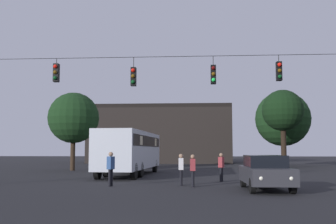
{
  "coord_description": "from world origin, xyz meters",
  "views": [
    {
      "loc": [
        1.42,
        -7.1,
        1.74
      ],
      "look_at": [
        -0.07,
        15.28,
        3.89
      ],
      "focal_mm": 42.81,
      "sensor_mm": 36.0,
      "label": 1
    }
  ],
  "objects_px": {
    "car_near_right": "(265,172)",
    "pedestrian_near_bus": "(111,167)",
    "car_far_left": "(136,160)",
    "pedestrian_crossing_left": "(181,168)",
    "pedestrian_crossing_right": "(193,169)",
    "pedestrian_crossing_center": "(221,166)",
    "tree_behind_building": "(283,111)",
    "city_bus": "(131,148)",
    "tree_left_silhouette": "(283,119)",
    "tree_right_far": "(74,118)"
  },
  "relations": [
    {
      "from": "car_far_left",
      "to": "pedestrian_crossing_center",
      "type": "xyz_separation_m",
      "value": [
        7.04,
        -15.33,
        0.09
      ]
    },
    {
      "from": "city_bus",
      "to": "pedestrian_crossing_right",
      "type": "relative_size",
      "value": 7.23
    },
    {
      "from": "tree_behind_building",
      "to": "pedestrian_crossing_right",
      "type": "bearing_deg",
      "value": -112.75
    },
    {
      "from": "tree_left_silhouette",
      "to": "tree_right_far",
      "type": "distance_m",
      "value": 24.19
    },
    {
      "from": "city_bus",
      "to": "tree_left_silhouette",
      "type": "xyz_separation_m",
      "value": [
        14.64,
        18.75,
        3.47
      ]
    },
    {
      "from": "car_far_left",
      "to": "pedestrian_crossing_left",
      "type": "xyz_separation_m",
      "value": [
        4.88,
        -18.06,
        0.08
      ]
    },
    {
      "from": "pedestrian_near_bus",
      "to": "tree_right_far",
      "type": "height_order",
      "value": "tree_right_far"
    },
    {
      "from": "pedestrian_crossing_left",
      "to": "tree_behind_building",
      "type": "xyz_separation_m",
      "value": [
        9.55,
        20.66,
        4.81
      ]
    },
    {
      "from": "city_bus",
      "to": "tree_behind_building",
      "type": "height_order",
      "value": "tree_behind_building"
    },
    {
      "from": "pedestrian_crossing_right",
      "to": "car_near_right",
      "type": "bearing_deg",
      "value": -22.79
    },
    {
      "from": "pedestrian_crossing_center",
      "to": "pedestrian_crossing_left",
      "type": "bearing_deg",
      "value": -128.47
    },
    {
      "from": "car_near_right",
      "to": "pedestrian_near_bus",
      "type": "relative_size",
      "value": 2.63
    },
    {
      "from": "car_far_left",
      "to": "tree_behind_building",
      "type": "xyz_separation_m",
      "value": [
        14.43,
        2.6,
        4.88
      ]
    },
    {
      "from": "pedestrian_crossing_center",
      "to": "car_far_left",
      "type": "bearing_deg",
      "value": 114.67
    },
    {
      "from": "pedestrian_crossing_left",
      "to": "city_bus",
      "type": "bearing_deg",
      "value": 115.58
    },
    {
      "from": "tree_right_far",
      "to": "pedestrian_crossing_center",
      "type": "bearing_deg",
      "value": -43.71
    },
    {
      "from": "car_far_left",
      "to": "pedestrian_crossing_right",
      "type": "height_order",
      "value": "pedestrian_crossing_right"
    },
    {
      "from": "car_near_right",
      "to": "pedestrian_crossing_right",
      "type": "relative_size",
      "value": 2.84
    },
    {
      "from": "city_bus",
      "to": "tree_behind_building",
      "type": "distance_m",
      "value": 18.83
    },
    {
      "from": "pedestrian_crossing_right",
      "to": "tree_left_silhouette",
      "type": "distance_m",
      "value": 29.61
    },
    {
      "from": "pedestrian_near_bus",
      "to": "tree_right_far",
      "type": "relative_size",
      "value": 0.24
    },
    {
      "from": "city_bus",
      "to": "pedestrian_crossing_right",
      "type": "distance_m",
      "value": 9.76
    },
    {
      "from": "city_bus",
      "to": "car_far_left",
      "type": "distance_m",
      "value": 10.23
    },
    {
      "from": "pedestrian_crossing_right",
      "to": "tree_left_silhouette",
      "type": "bearing_deg",
      "value": 69.5
    },
    {
      "from": "car_near_right",
      "to": "tree_left_silhouette",
      "type": "distance_m",
      "value": 29.96
    },
    {
      "from": "pedestrian_crossing_left",
      "to": "tree_behind_building",
      "type": "relative_size",
      "value": 0.2
    },
    {
      "from": "car_far_left",
      "to": "pedestrian_crossing_center",
      "type": "bearing_deg",
      "value": -65.33
    },
    {
      "from": "pedestrian_near_bus",
      "to": "pedestrian_crossing_center",
      "type": "bearing_deg",
      "value": 30.88
    },
    {
      "from": "pedestrian_crossing_center",
      "to": "tree_right_far",
      "type": "height_order",
      "value": "tree_right_far"
    },
    {
      "from": "car_far_left",
      "to": "pedestrian_crossing_right",
      "type": "xyz_separation_m",
      "value": [
        5.46,
        -18.78,
        0.06
      ]
    },
    {
      "from": "car_near_right",
      "to": "pedestrian_near_bus",
      "type": "distance_m",
      "value": 7.33
    },
    {
      "from": "city_bus",
      "to": "pedestrian_crossing_center",
      "type": "height_order",
      "value": "city_bus"
    },
    {
      "from": "pedestrian_crossing_left",
      "to": "pedestrian_near_bus",
      "type": "height_order",
      "value": "pedestrian_near_bus"
    },
    {
      "from": "pedestrian_crossing_center",
      "to": "tree_behind_building",
      "type": "distance_m",
      "value": 19.98
    },
    {
      "from": "car_far_left",
      "to": "pedestrian_near_bus",
      "type": "relative_size",
      "value": 2.7
    },
    {
      "from": "tree_left_silhouette",
      "to": "tree_behind_building",
      "type": "bearing_deg",
      "value": -102.06
    },
    {
      "from": "pedestrian_near_bus",
      "to": "tree_left_silhouette",
      "type": "height_order",
      "value": "tree_left_silhouette"
    },
    {
      "from": "tree_left_silhouette",
      "to": "pedestrian_near_bus",
      "type": "bearing_deg",
      "value": -117.56
    },
    {
      "from": "pedestrian_crossing_right",
      "to": "tree_left_silhouette",
      "type": "xyz_separation_m",
      "value": [
        10.25,
        27.41,
        4.48
      ]
    },
    {
      "from": "car_near_right",
      "to": "car_far_left",
      "type": "relative_size",
      "value": 0.97
    },
    {
      "from": "pedestrian_crossing_center",
      "to": "pedestrian_near_bus",
      "type": "distance_m",
      "value": 6.5
    },
    {
      "from": "car_near_right",
      "to": "pedestrian_crossing_right",
      "type": "distance_m",
      "value": 3.46
    },
    {
      "from": "city_bus",
      "to": "pedestrian_crossing_center",
      "type": "xyz_separation_m",
      "value": [
        5.97,
        -5.22,
        -0.98
      ]
    },
    {
      "from": "city_bus",
      "to": "pedestrian_crossing_right",
      "type": "bearing_deg",
      "value": -63.13
    },
    {
      "from": "pedestrian_crossing_left",
      "to": "tree_left_silhouette",
      "type": "distance_m",
      "value": 29.16
    },
    {
      "from": "tree_right_far",
      "to": "tree_left_silhouette",
      "type": "bearing_deg",
      "value": 30.99
    },
    {
      "from": "car_far_left",
      "to": "pedestrian_crossing_left",
      "type": "relative_size",
      "value": 2.87
    },
    {
      "from": "pedestrian_near_bus",
      "to": "car_near_right",
      "type": "bearing_deg",
      "value": -11.42
    },
    {
      "from": "pedestrian_crossing_center",
      "to": "pedestrian_crossing_right",
      "type": "bearing_deg",
      "value": -114.64
    },
    {
      "from": "pedestrian_crossing_center",
      "to": "pedestrian_crossing_right",
      "type": "height_order",
      "value": "pedestrian_crossing_center"
    }
  ]
}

